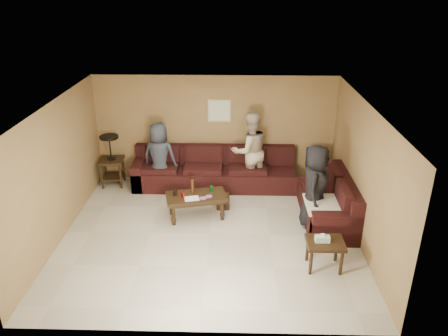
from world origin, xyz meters
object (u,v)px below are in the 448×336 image
coffee_table (196,198)px  person_right (315,186)px  waste_bin (223,201)px  end_table_left (111,160)px  side_table_right (325,245)px  person_middle (250,151)px  sectional_sofa (251,184)px  person_left (160,157)px

coffee_table → person_right: (2.30, -0.23, 0.41)m
waste_bin → person_right: bearing=-19.4°
end_table_left → side_table_right: (4.33, -3.07, -0.20)m
coffee_table → waste_bin: size_ratio=4.31×
person_middle → sectional_sofa: bearing=71.1°
end_table_left → person_right: size_ratio=0.73×
coffee_table → person_right: person_right is taller
coffee_table → person_left: 1.60m
side_table_right → person_right: size_ratio=0.39×
side_table_right → person_left: 4.30m
person_middle → person_right: bearing=106.0°
person_right → waste_bin: bearing=89.0°
end_table_left → side_table_right: 5.32m
end_table_left → person_right: (4.37, -1.68, 0.20)m
waste_bin → person_right: (1.77, -0.62, 0.68)m
waste_bin → person_left: (-1.45, 0.86, 0.64)m
waste_bin → end_table_left: bearing=157.9°
coffee_table → side_table_right: size_ratio=1.97×
sectional_sofa → coffee_table: size_ratio=3.60×
person_middle → person_right: size_ratio=1.09×
end_table_left → person_left: bearing=-9.6°
side_table_right → person_left: (-3.18, 2.88, 0.36)m
side_table_right → person_right: 1.45m
end_table_left → sectional_sofa: bearing=-10.2°
side_table_right → waste_bin: side_table_right is taller
end_table_left → waste_bin: (2.60, -1.06, -0.48)m
sectional_sofa → end_table_left: size_ratio=3.85×
sectional_sofa → waste_bin: (-0.58, -0.48, -0.18)m
side_table_right → sectional_sofa: bearing=114.7°
person_left → person_middle: 2.03m
side_table_right → person_middle: size_ratio=0.36×
coffee_table → person_middle: size_ratio=0.71×
coffee_table → person_middle: (1.10, 1.39, 0.49)m
end_table_left → person_right: person_right is taller
sectional_sofa → coffee_table: 1.42m
person_left → end_table_left: bearing=1.7°
coffee_table → sectional_sofa: bearing=38.2°
waste_bin → person_left: size_ratio=0.19×
sectional_sofa → person_left: (-2.03, 0.38, 0.47)m
sectional_sofa → person_right: (1.19, -1.11, 0.51)m
side_table_right → person_left: person_left is taller
end_table_left → person_middle: person_middle is taller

